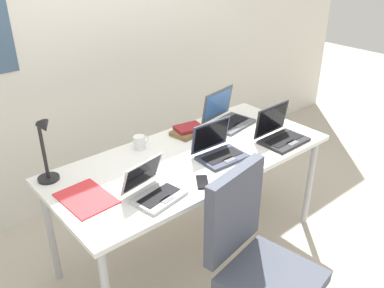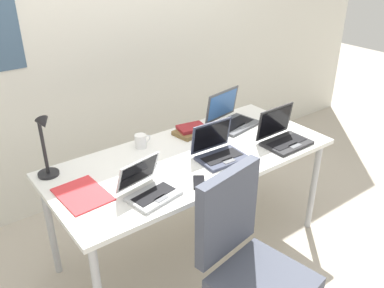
{
  "view_description": "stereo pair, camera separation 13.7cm",
  "coord_description": "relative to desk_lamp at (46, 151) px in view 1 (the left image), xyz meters",
  "views": [
    {
      "loc": [
        -1.46,
        -1.71,
        1.99
      ],
      "look_at": [
        0.0,
        0.0,
        0.82
      ],
      "focal_mm": 38.42,
      "sensor_mm": 36.0,
      "label": 1
    },
    {
      "loc": [
        -1.35,
        -1.8,
        1.99
      ],
      "look_at": [
        0.0,
        0.0,
        0.82
      ],
      "focal_mm": 38.42,
      "sensor_mm": 36.0,
      "label": 2
    }
  ],
  "objects": [
    {
      "name": "wall_back",
      "position": [
        0.8,
        0.82,
        0.36
      ],
      "size": [
        6.0,
        0.13,
        2.6
      ],
      "color": "silver",
      "rests_on": "ground_plane"
    },
    {
      "name": "paper_folder_front_right",
      "position": [
        0.07,
        -0.28,
        -0.19
      ],
      "size": [
        0.25,
        0.32,
        0.01
      ],
      "primitive_type": "cube",
      "rotation": [
        0.0,
        0.0,
        0.06
      ],
      "color": "red",
      "rests_on": "desk"
    },
    {
      "name": "laptop_near_mouse",
      "position": [
        0.92,
        -0.39,
        -0.15
      ],
      "size": [
        0.3,
        0.24,
        0.22
      ],
      "color": "#33384C",
      "rests_on": "desk"
    },
    {
      "name": "book_stack",
      "position": [
        0.98,
        -0.02,
        -0.17
      ],
      "size": [
        0.23,
        0.19,
        0.05
      ],
      "color": "brown",
      "rests_on": "desk"
    },
    {
      "name": "computer_mouse",
      "position": [
        0.52,
        -0.22,
        -0.18
      ],
      "size": [
        0.1,
        0.11,
        0.03
      ],
      "primitive_type": "ellipsoid",
      "rotation": [
        0.0,
        0.0,
        0.57
      ],
      "color": "black",
      "rests_on": "desk"
    },
    {
      "name": "laptop_back_left",
      "position": [
        0.36,
        -0.49,
        -0.16
      ],
      "size": [
        0.3,
        0.29,
        0.19
      ],
      "color": "#B7BABC",
      "rests_on": "desk"
    },
    {
      "name": "office_chair",
      "position": [
        0.63,
        -1.01,
        -0.54
      ],
      "size": [
        0.52,
        0.57,
        0.97
      ],
      "color": "black",
      "rests_on": "ground_plane"
    },
    {
      "name": "laptop_front_right",
      "position": [
        1.38,
        -0.5,
        -0.15
      ],
      "size": [
        0.31,
        0.25,
        0.23
      ],
      "color": "#232326",
      "rests_on": "desk"
    },
    {
      "name": "cell_phone",
      "position": [
        0.64,
        -0.55,
        -0.19
      ],
      "size": [
        0.13,
        0.15,
        0.01
      ],
      "primitive_type": "cube",
      "rotation": [
        0.0,
        0.0,
        -0.63
      ],
      "color": "black",
      "rests_on": "desk"
    },
    {
      "name": "coffee_mug",
      "position": [
        0.6,
        0.01,
        -0.15
      ],
      "size": [
        0.11,
        0.08,
        0.09
      ],
      "color": "white",
      "rests_on": "desk"
    },
    {
      "name": "desk",
      "position": [
        0.8,
        -0.28,
        -0.25
      ],
      "size": [
        1.8,
        0.8,
        0.74
      ],
      "color": "white",
      "rests_on": "ground_plane"
    },
    {
      "name": "desk_lamp",
      "position": [
        0.0,
        0.0,
        0.0
      ],
      "size": [
        0.12,
        0.18,
        0.4
      ],
      "color": "black",
      "rests_on": "desk"
    },
    {
      "name": "ground_plane",
      "position": [
        0.8,
        -0.28,
        -0.94
      ],
      "size": [
        12.0,
        12.0,
        0.0
      ],
      "primitive_type": "plane",
      "color": "#B7AD9E"
    },
    {
      "name": "laptop_back_right",
      "position": [
        1.3,
        -0.07,
        -0.15
      ],
      "size": [
        0.36,
        0.31,
        0.24
      ],
      "color": "#515459",
      "rests_on": "desk"
    }
  ]
}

